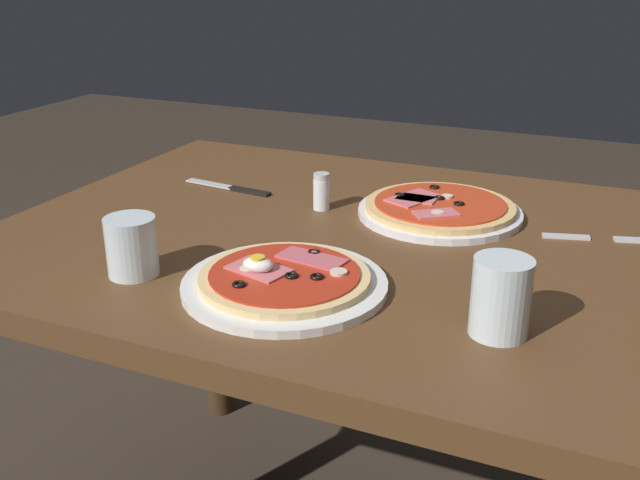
{
  "coord_description": "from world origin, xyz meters",
  "views": [
    {
      "loc": [
        0.4,
        -1.04,
        1.17
      ],
      "look_at": [
        -0.0,
        -0.12,
        0.76
      ],
      "focal_mm": 40.65,
      "sensor_mm": 36.0,
      "label": 1
    }
  ],
  "objects_px": {
    "pizza_foreground": "(284,281)",
    "water_glass_far": "(132,250)",
    "dining_table": "(349,294)",
    "pizza_across_left": "(439,209)",
    "salt_shaker": "(321,192)",
    "knife": "(233,188)",
    "water_glass_near": "(500,302)",
    "fork": "(584,238)"
  },
  "relations": [
    {
      "from": "pizza_across_left",
      "to": "fork",
      "type": "height_order",
      "value": "pizza_across_left"
    },
    {
      "from": "pizza_foreground",
      "to": "salt_shaker",
      "type": "distance_m",
      "value": 0.34
    },
    {
      "from": "salt_shaker",
      "to": "dining_table",
      "type": "bearing_deg",
      "value": -44.96
    },
    {
      "from": "fork",
      "to": "salt_shaker",
      "type": "xyz_separation_m",
      "value": [
        -0.45,
        -0.04,
        0.03
      ]
    },
    {
      "from": "dining_table",
      "to": "pizza_across_left",
      "type": "height_order",
      "value": "pizza_across_left"
    },
    {
      "from": "pizza_foreground",
      "to": "water_glass_far",
      "type": "height_order",
      "value": "water_glass_far"
    },
    {
      "from": "pizza_foreground",
      "to": "fork",
      "type": "xyz_separation_m",
      "value": [
        0.36,
        0.36,
        -0.01
      ]
    },
    {
      "from": "water_glass_near",
      "to": "water_glass_far",
      "type": "relative_size",
      "value": 1.14
    },
    {
      "from": "dining_table",
      "to": "water_glass_near",
      "type": "bearing_deg",
      "value": -40.05
    },
    {
      "from": "water_glass_near",
      "to": "dining_table",
      "type": "bearing_deg",
      "value": 139.95
    },
    {
      "from": "fork",
      "to": "salt_shaker",
      "type": "bearing_deg",
      "value": -175.39
    },
    {
      "from": "water_glass_far",
      "to": "fork",
      "type": "height_order",
      "value": "water_glass_far"
    },
    {
      "from": "dining_table",
      "to": "water_glass_near",
      "type": "relative_size",
      "value": 11.74
    },
    {
      "from": "pizza_foreground",
      "to": "salt_shaker",
      "type": "height_order",
      "value": "salt_shaker"
    },
    {
      "from": "salt_shaker",
      "to": "water_glass_far",
      "type": "bearing_deg",
      "value": -110.08
    },
    {
      "from": "knife",
      "to": "salt_shaker",
      "type": "height_order",
      "value": "salt_shaker"
    },
    {
      "from": "pizza_across_left",
      "to": "pizza_foreground",
      "type": "bearing_deg",
      "value": -107.57
    },
    {
      "from": "pizza_foreground",
      "to": "knife",
      "type": "bearing_deg",
      "value": 128.7
    },
    {
      "from": "pizza_across_left",
      "to": "water_glass_far",
      "type": "bearing_deg",
      "value": -129.01
    },
    {
      "from": "pizza_across_left",
      "to": "knife",
      "type": "relative_size",
      "value": 1.47
    },
    {
      "from": "water_glass_far",
      "to": "salt_shaker",
      "type": "relative_size",
      "value": 1.29
    },
    {
      "from": "pizza_foreground",
      "to": "water_glass_near",
      "type": "xyz_separation_m",
      "value": [
        0.29,
        -0.01,
        0.03
      ]
    },
    {
      "from": "water_glass_near",
      "to": "knife",
      "type": "bearing_deg",
      "value": 147.66
    },
    {
      "from": "pizza_foreground",
      "to": "salt_shaker",
      "type": "bearing_deg",
      "value": 104.75
    },
    {
      "from": "pizza_foreground",
      "to": "water_glass_far",
      "type": "relative_size",
      "value": 3.3
    },
    {
      "from": "dining_table",
      "to": "pizza_across_left",
      "type": "relative_size",
      "value": 4.02
    },
    {
      "from": "pizza_foreground",
      "to": "knife",
      "type": "xyz_separation_m",
      "value": [
        -0.29,
        0.36,
        -0.01
      ]
    },
    {
      "from": "dining_table",
      "to": "knife",
      "type": "relative_size",
      "value": 5.9
    },
    {
      "from": "water_glass_near",
      "to": "fork",
      "type": "xyz_separation_m",
      "value": [
        0.07,
        0.37,
        -0.04
      ]
    },
    {
      "from": "dining_table",
      "to": "water_glass_far",
      "type": "bearing_deg",
      "value": -129.24
    },
    {
      "from": "pizza_across_left",
      "to": "knife",
      "type": "height_order",
      "value": "pizza_across_left"
    },
    {
      "from": "pizza_foreground",
      "to": "fork",
      "type": "height_order",
      "value": "pizza_foreground"
    },
    {
      "from": "fork",
      "to": "knife",
      "type": "bearing_deg",
      "value": -179.91
    },
    {
      "from": "fork",
      "to": "knife",
      "type": "distance_m",
      "value": 0.65
    },
    {
      "from": "water_glass_near",
      "to": "knife",
      "type": "xyz_separation_m",
      "value": [
        -0.58,
        0.37,
        -0.04
      ]
    },
    {
      "from": "water_glass_far",
      "to": "knife",
      "type": "bearing_deg",
      "value": 99.61
    },
    {
      "from": "dining_table",
      "to": "water_glass_near",
      "type": "distance_m",
      "value": 0.41
    },
    {
      "from": "water_glass_near",
      "to": "salt_shaker",
      "type": "height_order",
      "value": "water_glass_near"
    },
    {
      "from": "water_glass_far",
      "to": "pizza_across_left",
      "type": "bearing_deg",
      "value": 50.99
    },
    {
      "from": "pizza_foreground",
      "to": "salt_shaker",
      "type": "xyz_separation_m",
      "value": [
        -0.09,
        0.33,
        0.02
      ]
    },
    {
      "from": "knife",
      "to": "salt_shaker",
      "type": "bearing_deg",
      "value": -9.84
    },
    {
      "from": "dining_table",
      "to": "salt_shaker",
      "type": "height_order",
      "value": "salt_shaker"
    }
  ]
}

